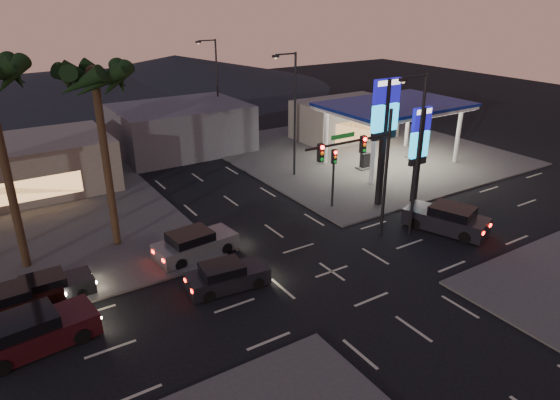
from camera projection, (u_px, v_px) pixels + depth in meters
ground at (332, 272)px, 27.35m from camera, size 140.00×140.00×0.00m
corner_lot_ne at (360, 152)px, 47.74m from camera, size 24.00×24.00×0.12m
gas_station at (395, 107)px, 42.70m from camera, size 12.20×8.20×5.47m
convenience_store at (344, 119)px, 51.88m from camera, size 10.00×6.00×4.00m
pylon_sign_tall at (385, 118)px, 33.41m from camera, size 2.20×0.35×9.00m
pylon_sign_short at (420, 141)px, 34.54m from camera, size 1.60×0.35×7.00m
traffic_signal_mast at (365, 160)px, 28.76m from camera, size 6.10×0.39×8.00m
pedestal_signal at (334, 169)px, 34.40m from camera, size 0.32×0.39×4.30m
streetlight_near at (416, 148)px, 29.32m from camera, size 2.14×0.25×10.00m
streetlight_mid at (293, 108)px, 39.43m from camera, size 2.14×0.25×10.00m
streetlight_far at (215, 83)px, 50.33m from camera, size 2.14×0.25×10.00m
palm_a at (96, 88)px, 26.65m from camera, size 4.41×4.41×10.86m
building_far_mid at (181, 128)px, 47.73m from camera, size 12.00×9.00×4.40m
hill_right at (176, 71)px, 80.54m from camera, size 50.00×50.00×5.00m
hill_center at (80, 83)px, 73.26m from camera, size 60.00×60.00×4.00m
car_lane_a_front at (226, 276)px, 25.65m from camera, size 4.42×2.17×1.40m
car_lane_a_mid at (33, 332)px, 21.22m from camera, size 5.28×2.61×1.67m
car_lane_b_front at (195, 244)px, 28.73m from camera, size 4.98×2.43×1.58m
car_lane_b_mid at (49, 289)px, 24.63m from camera, size 4.15×1.78×1.34m
car_lane_b_rear at (12, 302)px, 23.46m from camera, size 4.43×1.98×1.42m
suv_station at (447, 219)px, 31.80m from camera, size 3.73×5.52×1.71m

